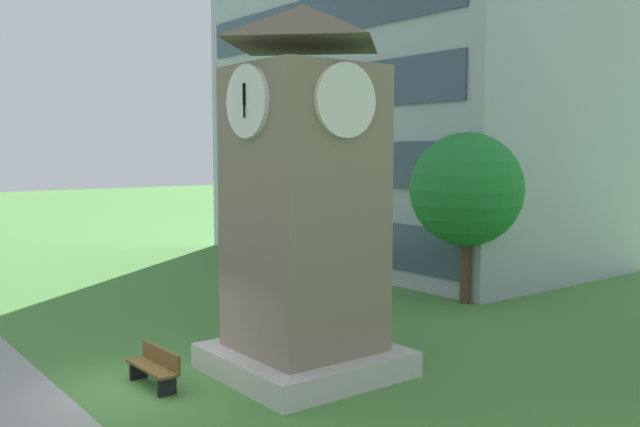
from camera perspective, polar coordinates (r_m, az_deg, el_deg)
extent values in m
plane|color=#4C893D|center=(16.71, -15.32, -13.74)|extent=(160.00, 160.00, 0.00)
cube|color=#9E9E99|center=(16.11, -22.31, -14.67)|extent=(120.00, 1.60, 0.01)
cube|color=#384C60|center=(31.57, -0.44, -1.63)|extent=(17.53, 0.10, 1.80)
cube|color=#384C60|center=(31.35, -0.45, 4.19)|extent=(17.53, 0.10, 1.80)
cube|color=#384C60|center=(31.45, -0.45, 10.03)|extent=(17.53, 0.10, 1.80)
cube|color=#384C60|center=(31.88, -0.46, 15.77)|extent=(17.53, 0.10, 1.80)
cube|color=gray|center=(16.59, -1.32, -0.69)|extent=(2.99, 2.99, 7.34)
cube|color=beige|center=(17.27, -1.30, -11.88)|extent=(4.03, 4.03, 0.60)
pyramid|color=#6A5D4D|center=(16.75, -1.35, 15.20)|extent=(3.28, 3.28, 0.94)
cylinder|color=white|center=(15.67, -6.00, 9.15)|extent=(1.64, 0.12, 1.64)
cylinder|color=white|center=(15.31, 2.12, 9.27)|extent=(0.12, 1.64, 1.64)
cube|color=black|center=(15.65, -6.23, 9.69)|extent=(0.09, 0.06, 0.49)
cube|color=black|center=(15.63, -6.25, 9.15)|extent=(0.05, 0.06, 0.74)
cube|color=brown|center=(16.61, -13.61, -12.18)|extent=(1.82, 0.55, 0.06)
cube|color=brown|center=(16.64, -12.93, -11.32)|extent=(1.80, 0.12, 0.40)
cube|color=black|center=(17.30, -14.66, -12.28)|extent=(0.10, 0.43, 0.45)
cube|color=black|center=(16.07, -12.44, -13.61)|extent=(0.10, 0.43, 0.45)
cylinder|color=#513823|center=(24.94, 11.81, -4.24)|extent=(0.34, 0.34, 2.64)
sphere|color=#217E31|center=(24.65, 11.93, 1.97)|extent=(3.95, 3.95, 3.95)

